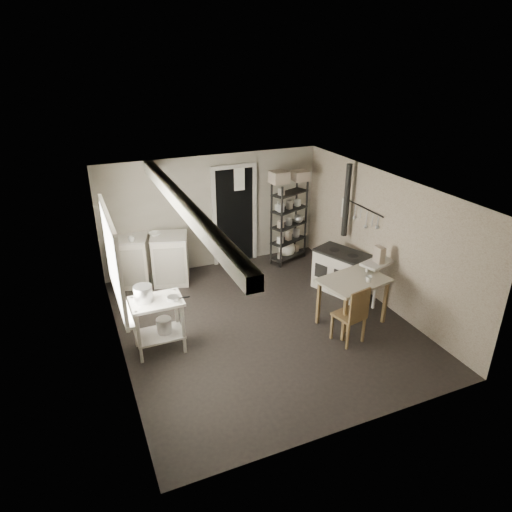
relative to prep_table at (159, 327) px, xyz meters
name	(u,v)px	position (x,y,z in m)	size (l,w,h in m)	color
floor	(263,323)	(1.71, 0.05, -0.40)	(5.00, 5.00, 0.00)	black
ceiling	(264,189)	(1.71, 0.05, 1.90)	(5.00, 5.00, 0.00)	silver
wall_back	(213,212)	(1.71, 2.55, 0.75)	(4.50, 0.02, 2.30)	#A09988
wall_front	(356,349)	(1.71, -2.45, 0.75)	(4.50, 0.02, 2.30)	#A09988
wall_left	(114,288)	(-0.54, 0.05, 0.75)	(0.02, 5.00, 2.30)	#A09988
wall_right	(382,239)	(3.96, 0.05, 0.75)	(0.02, 5.00, 2.30)	#A09988
window	(111,259)	(-0.51, 0.25, 1.10)	(0.12, 1.76, 1.28)	beige
doorway	(235,217)	(2.16, 2.52, 0.60)	(0.96, 0.10, 2.08)	beige
ceiling_beam	(184,205)	(0.51, 0.05, 1.80)	(0.18, 5.00, 0.18)	beige
wallpaper_panel	(382,239)	(3.95, 0.05, 0.75)	(0.01, 5.00, 2.30)	#BBAD98
utensil_rail	(361,207)	(3.90, 0.65, 1.15)	(0.06, 1.20, 0.44)	silver
prep_table	(159,327)	(0.00, 0.00, 0.00)	(0.74, 0.53, 0.85)	beige
stockpot	(143,295)	(-0.16, 0.06, 0.54)	(0.27, 0.27, 0.29)	silver
saucepan	(173,300)	(0.23, -0.08, 0.45)	(0.18, 0.18, 0.10)	silver
bucket	(164,326)	(0.08, 0.01, -0.02)	(0.23, 0.23, 0.25)	silver
base_cabinets	(151,261)	(0.33, 2.22, 0.06)	(1.46, 0.63, 0.96)	silver
mixing_bowl	(155,236)	(0.45, 2.22, 0.56)	(0.30, 0.30, 0.07)	white
counter_cup	(132,241)	(0.00, 2.08, 0.57)	(0.13, 0.13, 0.10)	white
shelf_rack	(289,218)	(3.21, 2.12, 0.55)	(0.82, 0.32, 1.73)	black
shelf_jar	(278,200)	(2.94, 2.12, 0.97)	(0.09, 0.09, 0.19)	white
storage_box_a	(279,169)	(2.96, 2.12, 1.61)	(0.34, 0.30, 0.24)	beige
storage_box_b	(300,167)	(3.43, 2.12, 1.59)	(0.31, 0.28, 0.20)	beige
stove	(342,269)	(3.50, 0.52, 0.04)	(0.55, 0.99, 0.78)	silver
stovepipe	(347,201)	(3.79, 0.96, 1.19)	(0.12, 0.12, 1.56)	black
side_ledge	(375,287)	(3.66, -0.27, 0.03)	(0.59, 0.32, 0.91)	beige
oats_box	(379,256)	(3.66, -0.29, 0.61)	(0.11, 0.18, 0.28)	beige
work_table	(352,303)	(3.05, -0.49, -0.02)	(1.06, 0.74, 0.81)	#BDB6A1
table_cup	(368,282)	(3.20, -0.65, 0.41)	(0.10, 0.10, 0.10)	white
chair	(349,313)	(2.72, -0.90, 0.08)	(0.40, 0.42, 0.96)	brown
flour_sack	(287,248)	(3.22, 2.20, -0.16)	(0.36, 0.31, 0.43)	white
floor_crock	(349,301)	(3.36, 0.01, -0.33)	(0.12, 0.12, 0.15)	white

